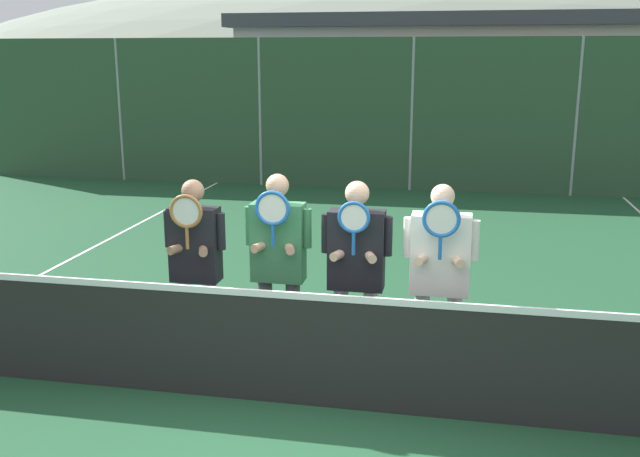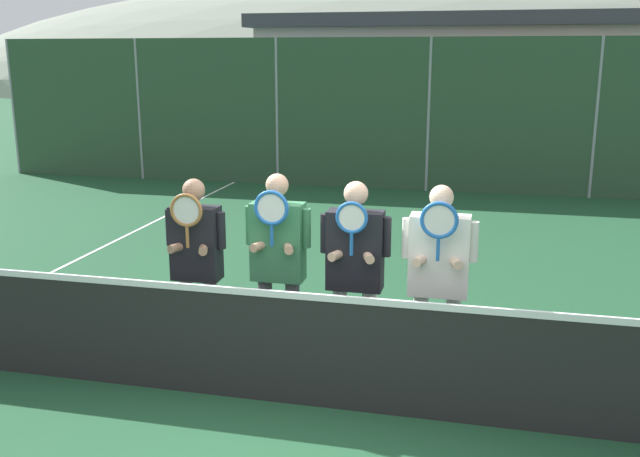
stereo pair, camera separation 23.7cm
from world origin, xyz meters
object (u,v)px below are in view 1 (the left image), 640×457
(car_far_left, at_px, (187,132))
(player_center_right, at_px, (356,266))
(player_leftmost, at_px, (195,260))
(player_center_left, at_px, (278,258))
(car_left_of_center, at_px, (379,134))
(car_center, at_px, (600,141))
(player_rightmost, at_px, (440,270))

(car_far_left, bearing_deg, player_center_right, -62.20)
(player_leftmost, bearing_deg, player_center_left, 4.58)
(car_left_of_center, xyz_separation_m, car_center, (5.07, -0.29, -0.03))
(player_rightmost, bearing_deg, car_left_of_center, 99.10)
(player_leftmost, distance_m, player_center_right, 1.46)
(player_center_left, bearing_deg, player_rightmost, -1.56)
(car_far_left, distance_m, car_center, 10.09)
(car_left_of_center, distance_m, car_center, 5.07)
(player_center_left, bearing_deg, player_center_right, -4.01)
(player_center_right, bearing_deg, player_rightmost, 0.88)
(car_left_of_center, bearing_deg, car_center, -3.31)
(player_center_right, bearing_deg, player_center_left, 175.99)
(player_rightmost, xyz_separation_m, car_center, (3.22, 11.21, -0.15))
(player_rightmost, bearing_deg, car_far_left, 120.49)
(player_rightmost, bearing_deg, player_center_right, -179.12)
(car_far_left, bearing_deg, player_rightmost, -59.51)
(car_far_left, xyz_separation_m, car_center, (10.08, -0.44, 0.04))
(player_center_right, distance_m, car_far_left, 13.18)
(player_center_right, distance_m, player_rightmost, 0.71)
(player_center_left, bearing_deg, player_leftmost, -175.42)
(car_center, bearing_deg, player_leftmost, -115.63)
(car_far_left, relative_size, car_left_of_center, 1.10)
(player_leftmost, bearing_deg, car_far_left, 111.90)
(car_left_of_center, bearing_deg, player_rightmost, -80.90)
(car_far_left, bearing_deg, car_center, -2.49)
(player_leftmost, height_order, player_rightmost, player_rightmost)
(player_center_right, xyz_separation_m, car_left_of_center, (-1.13, 11.52, -0.12))
(player_rightmost, distance_m, car_far_left, 13.52)
(player_leftmost, bearing_deg, player_rightmost, 0.58)
(player_leftmost, distance_m, player_center_left, 0.76)
(player_center_left, distance_m, player_center_right, 0.71)
(player_leftmost, relative_size, player_center_right, 0.98)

